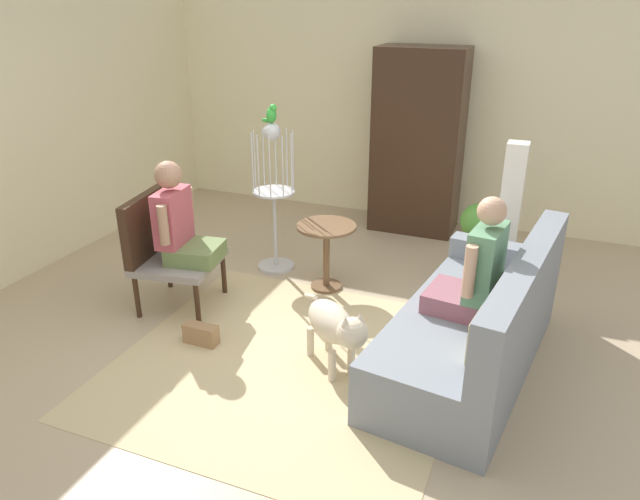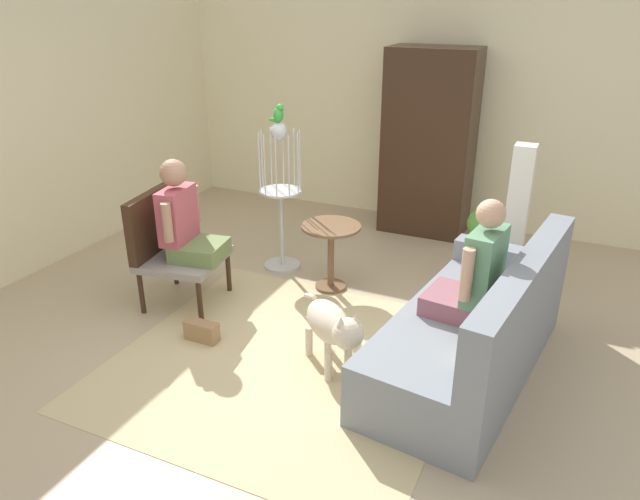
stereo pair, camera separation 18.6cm
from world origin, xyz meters
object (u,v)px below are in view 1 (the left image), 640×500
(dog, at_px, (335,325))
(round_end_table, at_px, (326,245))
(person_on_armchair, at_px, (180,222))
(couch, at_px, (477,328))
(handbag, at_px, (201,334))
(armchair, at_px, (163,245))
(parrot, at_px, (271,114))
(potted_plant, at_px, (480,233))
(column_lamp, at_px, (508,219))
(person_on_couch, at_px, (476,270))
(armoire_cabinet, at_px, (418,142))
(bird_cage_stand, at_px, (274,198))

(dog, bearing_deg, round_end_table, 114.06)
(person_on_armchair, distance_m, dog, 1.65)
(couch, height_order, handbag, couch)
(couch, xyz_separation_m, dog, (-0.93, -0.41, 0.04))
(armchair, height_order, parrot, parrot)
(couch, distance_m, dog, 1.02)
(potted_plant, bearing_deg, handbag, -132.70)
(person_on_armchair, bearing_deg, dog, -15.55)
(column_lamp, height_order, handbag, column_lamp)
(person_on_couch, relative_size, person_on_armchair, 1.02)
(person_on_couch, xyz_separation_m, parrot, (-2.03, 1.02, 0.74))
(armchair, xyz_separation_m, column_lamp, (2.69, 1.40, 0.12))
(person_on_couch, distance_m, potted_plant, 1.54)
(person_on_couch, height_order, column_lamp, column_lamp)
(armchair, distance_m, potted_plant, 2.87)
(couch, bearing_deg, dog, -156.15)
(couch, bearing_deg, armoire_cabinet, 112.73)
(parrot, xyz_separation_m, column_lamp, (2.12, 0.38, -0.84))
(round_end_table, bearing_deg, couch, -28.03)
(column_lamp, xyz_separation_m, handbag, (-2.06, -1.86, -0.60))
(bird_cage_stand, bearing_deg, couch, -25.67)
(person_on_armchair, distance_m, column_lamp, 2.86)
(person_on_armchair, distance_m, handbag, 0.96)
(parrot, distance_m, potted_plant, 2.21)
(dog, distance_m, parrot, 2.16)
(person_on_couch, relative_size, handbag, 3.15)
(armchair, bearing_deg, bird_cage_stand, 60.99)
(armoire_cabinet, bearing_deg, parrot, -122.01)
(couch, xyz_separation_m, handbag, (-2.02, -0.47, -0.24))
(bird_cage_stand, xyz_separation_m, potted_plant, (1.88, 0.49, -0.25))
(potted_plant, xyz_separation_m, armoire_cabinet, (-0.88, 1.11, 0.53))
(handbag, bearing_deg, parrot, 92.55)
(person_on_armchair, height_order, column_lamp, column_lamp)
(dog, relative_size, armoire_cabinet, 0.33)
(couch, height_order, person_on_armchair, person_on_armchair)
(round_end_table, distance_m, bird_cage_stand, 0.73)
(round_end_table, bearing_deg, person_on_armchair, -142.99)
(armchair, height_order, handbag, armchair)
(dog, xyz_separation_m, armoire_cabinet, (-0.16, 3.01, 0.64))
(person_on_couch, xyz_separation_m, column_lamp, (0.09, 1.40, -0.11))
(person_on_couch, bearing_deg, parrot, 153.40)
(person_on_couch, distance_m, dog, 1.05)
(dog, distance_m, potted_plant, 2.04)
(handbag, bearing_deg, person_on_couch, 13.21)
(person_on_armchair, xyz_separation_m, dog, (1.54, -0.43, -0.41))
(round_end_table, bearing_deg, armchair, -146.42)
(person_on_armchair, xyz_separation_m, round_end_table, (1.01, 0.76, -0.35))
(couch, xyz_separation_m, round_end_table, (-1.46, 0.78, 0.10))
(round_end_table, relative_size, armoire_cabinet, 0.31)
(bird_cage_stand, relative_size, armoire_cabinet, 0.72)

